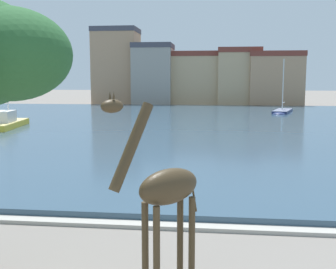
# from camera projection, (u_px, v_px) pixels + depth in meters

# --- Properties ---
(harbor_water) EXTENTS (76.73, 52.12, 0.31)m
(harbor_water) POSITION_uv_depth(u_px,v_px,m) (185.00, 125.00, 38.31)
(harbor_water) COLOR #334C60
(harbor_water) RESTS_ON ground
(quay_edge_coping) EXTENTS (76.73, 0.50, 0.12)m
(quay_edge_coping) POSITION_uv_depth(u_px,v_px,m) (122.00, 224.00, 12.42)
(quay_edge_coping) COLOR #ADA89E
(quay_edge_coping) RESTS_ON ground
(giraffe_statue) EXTENTS (1.85, 1.98, 4.15)m
(giraffe_statue) POSITION_uv_depth(u_px,v_px,m) (164.00, 191.00, 8.37)
(giraffe_statue) COLOR #42331E
(giraffe_statue) RESTS_ON ground
(sailboat_navy) EXTENTS (3.40, 6.68, 6.65)m
(sailboat_navy) POSITION_uv_depth(u_px,v_px,m) (282.00, 112.00, 49.50)
(sailboat_navy) COLOR navy
(sailboat_navy) RESTS_ON ground
(sailboat_yellow) EXTENTS (2.83, 7.56, 9.04)m
(sailboat_yellow) POSITION_uv_depth(u_px,v_px,m) (9.00, 124.00, 35.07)
(sailboat_yellow) COLOR gold
(sailboat_yellow) RESTS_ON ground
(townhouse_tall_gabled) EXTENTS (7.37, 6.43, 12.69)m
(townhouse_tall_gabled) POSITION_uv_depth(u_px,v_px,m) (117.00, 66.00, 70.00)
(townhouse_tall_gabled) COLOR tan
(townhouse_tall_gabled) RESTS_ON ground
(townhouse_narrow_midrow) EXTENTS (6.39, 6.71, 9.95)m
(townhouse_narrow_midrow) POSITION_uv_depth(u_px,v_px,m) (153.00, 75.00, 68.21)
(townhouse_narrow_midrow) COLOR gray
(townhouse_narrow_midrow) RESTS_ON ground
(townhouse_wide_warehouse) EXTENTS (9.09, 7.81, 8.66)m
(townhouse_wide_warehouse) POSITION_uv_depth(u_px,v_px,m) (195.00, 79.00, 69.22)
(townhouse_wide_warehouse) COLOR tan
(townhouse_wide_warehouse) RESTS_ON ground
(townhouse_end_terrace) EXTENTS (6.79, 7.84, 9.15)m
(townhouse_end_terrace) POSITION_uv_depth(u_px,v_px,m) (239.00, 77.00, 67.56)
(townhouse_end_terrace) COLOR tan
(townhouse_end_terrace) RESTS_ON ground
(townhouse_corner_house) EXTENTS (8.35, 6.42, 8.50)m
(townhouse_corner_house) POSITION_uv_depth(u_px,v_px,m) (275.00, 79.00, 65.63)
(townhouse_corner_house) COLOR tan
(townhouse_corner_house) RESTS_ON ground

